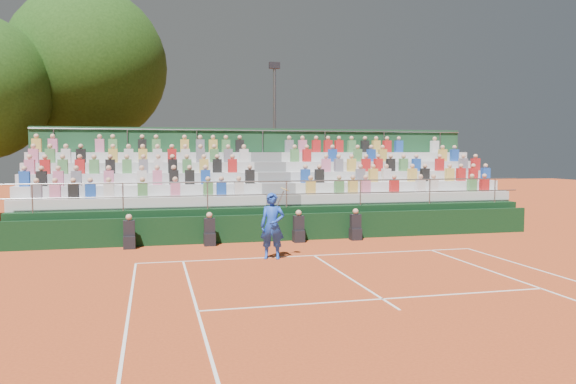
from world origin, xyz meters
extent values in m
plane|color=#B6451E|center=(0.00, 0.00, 0.00)|extent=(90.00, 90.00, 0.00)
cube|color=white|center=(0.00, 0.00, 0.01)|extent=(11.00, 0.06, 0.01)
cube|color=white|center=(0.00, -3.20, 0.01)|extent=(0.06, 6.40, 0.01)
cube|color=white|center=(0.00, -5.49, 0.01)|extent=(8.22, 0.06, 0.01)
cube|color=black|center=(0.00, 3.20, 0.50)|extent=(20.00, 0.15, 1.00)
cube|color=black|center=(-5.77, 2.75, 0.22)|extent=(0.40, 0.40, 0.44)
cube|color=black|center=(-5.77, 2.75, 0.70)|extent=(0.38, 0.25, 0.55)
sphere|color=tan|center=(-5.77, 2.75, 1.08)|extent=(0.22, 0.22, 0.22)
cube|color=black|center=(-3.04, 2.75, 0.22)|extent=(0.40, 0.40, 0.44)
cube|color=black|center=(-3.04, 2.75, 0.70)|extent=(0.38, 0.25, 0.55)
sphere|color=tan|center=(-3.04, 2.75, 1.08)|extent=(0.22, 0.22, 0.22)
cube|color=black|center=(0.22, 2.75, 0.22)|extent=(0.40, 0.40, 0.44)
cube|color=black|center=(0.22, 2.75, 0.70)|extent=(0.38, 0.25, 0.55)
sphere|color=tan|center=(0.22, 2.75, 1.08)|extent=(0.22, 0.22, 0.22)
cube|color=black|center=(2.43, 2.75, 0.22)|extent=(0.40, 0.40, 0.44)
cube|color=black|center=(2.43, 2.75, 0.70)|extent=(0.38, 0.25, 0.55)
sphere|color=tan|center=(2.43, 2.75, 1.08)|extent=(0.22, 0.22, 0.22)
cube|color=black|center=(0.00, 6.30, 0.60)|extent=(20.00, 5.20, 1.20)
cube|color=silver|center=(-5.35, 4.62, 1.41)|extent=(9.30, 0.85, 0.42)
cube|color=silver|center=(5.35, 4.62, 1.41)|extent=(9.30, 0.85, 0.42)
cube|color=slate|center=(0.00, 4.62, 1.41)|extent=(1.40, 0.85, 0.42)
cube|color=silver|center=(-5.35, 5.47, 1.83)|extent=(9.30, 0.85, 0.42)
cube|color=silver|center=(5.35, 5.47, 1.83)|extent=(9.30, 0.85, 0.42)
cube|color=slate|center=(0.00, 5.47, 1.83)|extent=(1.40, 0.85, 0.42)
cube|color=silver|center=(-5.35, 6.33, 2.25)|extent=(9.30, 0.85, 0.42)
cube|color=silver|center=(5.35, 6.33, 2.25)|extent=(9.30, 0.85, 0.42)
cube|color=slate|center=(0.00, 6.33, 2.25)|extent=(1.40, 0.85, 0.42)
cube|color=silver|center=(-5.35, 7.17, 2.67)|extent=(9.30, 0.85, 0.42)
cube|color=silver|center=(5.35, 7.17, 2.67)|extent=(9.30, 0.85, 0.42)
cube|color=slate|center=(0.00, 7.17, 2.67)|extent=(1.40, 0.85, 0.42)
cube|color=silver|center=(-5.35, 8.03, 3.09)|extent=(9.30, 0.85, 0.42)
cube|color=silver|center=(5.35, 8.03, 3.09)|extent=(9.30, 0.85, 0.42)
cube|color=slate|center=(0.00, 8.03, 3.09)|extent=(1.40, 0.85, 0.42)
cube|color=#1B4728|center=(0.00, 8.55, 2.20)|extent=(20.00, 0.12, 4.40)
cylinder|color=gray|center=(0.00, 3.75, 2.20)|extent=(20.00, 0.05, 0.05)
cylinder|color=gray|center=(0.00, 8.45, 4.30)|extent=(20.00, 0.05, 0.05)
cube|color=slate|center=(-8.99, 4.47, 1.90)|extent=(0.36, 0.24, 0.56)
cube|color=pink|center=(-8.37, 4.47, 1.90)|extent=(0.36, 0.24, 0.56)
cube|color=black|center=(-7.75, 4.47, 1.90)|extent=(0.36, 0.24, 0.56)
cube|color=#1E4CB2|center=(-7.17, 4.47, 1.90)|extent=(0.36, 0.24, 0.56)
cube|color=silver|center=(-6.53, 4.47, 1.90)|extent=(0.36, 0.24, 0.56)
cube|color=#4C8C4C|center=(-5.33, 4.47, 1.90)|extent=(0.36, 0.24, 0.56)
cube|color=pink|center=(-4.14, 4.47, 1.90)|extent=(0.36, 0.24, 0.56)
cube|color=#4C8C4C|center=(-2.91, 4.47, 1.90)|extent=(0.36, 0.24, 0.56)
cube|color=#1E4CB2|center=(-2.40, 4.47, 1.90)|extent=(0.36, 0.24, 0.56)
cube|color=silver|center=(-1.72, 4.47, 1.90)|extent=(0.36, 0.24, 0.56)
cube|color=#1E4CB2|center=(-9.55, 5.32, 2.32)|extent=(0.36, 0.24, 0.56)
cube|color=black|center=(-8.96, 5.32, 2.32)|extent=(0.36, 0.24, 0.56)
cube|color=pink|center=(-8.38, 5.32, 2.32)|extent=(0.36, 0.24, 0.56)
cube|color=slate|center=(-7.75, 5.32, 2.32)|extent=(0.36, 0.24, 0.56)
cube|color=pink|center=(-6.58, 5.32, 2.32)|extent=(0.36, 0.24, 0.56)
cube|color=silver|center=(-5.36, 5.32, 2.32)|extent=(0.36, 0.24, 0.56)
cube|color=pink|center=(-4.78, 5.32, 2.32)|extent=(0.36, 0.24, 0.56)
cube|color=black|center=(-4.15, 5.32, 2.32)|extent=(0.36, 0.24, 0.56)
cube|color=black|center=(-3.54, 5.32, 2.32)|extent=(0.36, 0.24, 0.56)
cube|color=#1E4CB2|center=(-2.92, 5.32, 2.32)|extent=(0.36, 0.24, 0.56)
cube|color=black|center=(-1.14, 5.32, 2.32)|extent=(0.36, 0.24, 0.56)
cube|color=pink|center=(-9.52, 6.17, 2.74)|extent=(0.36, 0.24, 0.56)
cube|color=red|center=(-8.98, 6.17, 2.74)|extent=(0.36, 0.24, 0.56)
cube|color=#4C8C4C|center=(-8.34, 6.17, 2.74)|extent=(0.36, 0.24, 0.56)
cube|color=red|center=(-7.71, 6.17, 2.74)|extent=(0.36, 0.24, 0.56)
cube|color=#4C8C4C|center=(-7.18, 6.17, 2.74)|extent=(0.36, 0.24, 0.56)
cube|color=black|center=(-6.58, 6.17, 2.74)|extent=(0.36, 0.24, 0.56)
cube|color=#4C8C4C|center=(-5.94, 6.17, 2.74)|extent=(0.36, 0.24, 0.56)
cube|color=slate|center=(-5.31, 6.17, 2.74)|extent=(0.36, 0.24, 0.56)
cube|color=silver|center=(-4.73, 6.17, 2.74)|extent=(0.36, 0.24, 0.56)
cube|color=black|center=(-4.16, 6.17, 2.74)|extent=(0.36, 0.24, 0.56)
cube|color=#4C8C4C|center=(-3.59, 6.17, 2.74)|extent=(0.36, 0.24, 0.56)
cube|color=gold|center=(-2.90, 6.17, 2.74)|extent=(0.36, 0.24, 0.56)
cube|color=black|center=(-2.36, 6.17, 2.74)|extent=(0.36, 0.24, 0.56)
cube|color=red|center=(-1.73, 6.17, 2.74)|extent=(0.36, 0.24, 0.56)
cube|color=pink|center=(-9.53, 7.02, 3.16)|extent=(0.36, 0.24, 0.56)
cube|color=#4C8C4C|center=(-8.92, 7.02, 3.16)|extent=(0.36, 0.24, 0.56)
cube|color=silver|center=(-8.32, 7.02, 3.16)|extent=(0.36, 0.24, 0.56)
cube|color=black|center=(-7.76, 7.02, 3.16)|extent=(0.36, 0.24, 0.56)
cube|color=gold|center=(-6.52, 7.02, 3.16)|extent=(0.36, 0.24, 0.56)
cube|color=silver|center=(-5.90, 7.02, 3.16)|extent=(0.36, 0.24, 0.56)
cube|color=gold|center=(-5.34, 7.02, 3.16)|extent=(0.36, 0.24, 0.56)
cube|color=silver|center=(-4.75, 7.02, 3.16)|extent=(0.36, 0.24, 0.56)
cube|color=red|center=(-4.15, 7.02, 3.16)|extent=(0.36, 0.24, 0.56)
cube|color=silver|center=(-3.60, 7.02, 3.16)|extent=(0.36, 0.24, 0.56)
cube|color=slate|center=(-2.96, 7.02, 3.16)|extent=(0.36, 0.24, 0.56)
cube|color=#4C8C4C|center=(-2.39, 7.02, 3.16)|extent=(0.36, 0.24, 0.56)
cube|color=slate|center=(-1.79, 7.02, 3.16)|extent=(0.36, 0.24, 0.56)
cube|color=silver|center=(-1.10, 7.02, 3.16)|extent=(0.36, 0.24, 0.56)
cube|color=gold|center=(-9.57, 7.88, 3.58)|extent=(0.36, 0.24, 0.56)
cube|color=pink|center=(-8.95, 7.88, 3.58)|extent=(0.36, 0.24, 0.56)
cube|color=pink|center=(-7.10, 7.88, 3.58)|extent=(0.36, 0.24, 0.56)
cube|color=#4C8C4C|center=(-6.57, 7.88, 3.58)|extent=(0.36, 0.24, 0.56)
cube|color=black|center=(-5.37, 7.88, 3.58)|extent=(0.36, 0.24, 0.56)
cube|color=#4C8C4C|center=(-4.78, 7.88, 3.58)|extent=(0.36, 0.24, 0.56)
cube|color=gold|center=(-3.58, 7.88, 3.58)|extent=(0.36, 0.24, 0.56)
cube|color=slate|center=(-2.91, 7.88, 3.58)|extent=(0.36, 0.24, 0.56)
cube|color=gold|center=(-2.34, 7.88, 3.58)|extent=(0.36, 0.24, 0.56)
cube|color=#4C8C4C|center=(-1.77, 7.88, 3.58)|extent=(0.36, 0.24, 0.56)
cube|color=black|center=(-1.16, 7.88, 3.58)|extent=(0.36, 0.24, 0.56)
cube|color=gold|center=(1.17, 4.47, 1.90)|extent=(0.36, 0.24, 0.56)
cube|color=#4C8C4C|center=(2.36, 4.47, 1.90)|extent=(0.36, 0.24, 0.56)
cube|color=gold|center=(2.95, 4.47, 1.90)|extent=(0.36, 0.24, 0.56)
cube|color=pink|center=(3.50, 4.47, 1.90)|extent=(0.36, 0.24, 0.56)
cube|color=red|center=(4.76, 4.47, 1.90)|extent=(0.36, 0.24, 0.56)
cube|color=silver|center=(5.96, 4.47, 1.90)|extent=(0.36, 0.24, 0.56)
cube|color=silver|center=(6.55, 4.47, 1.90)|extent=(0.36, 0.24, 0.56)
cube|color=#4C8C4C|center=(8.37, 4.47, 1.90)|extent=(0.36, 0.24, 0.56)
cube|color=red|center=(8.96, 4.47, 1.90)|extent=(0.36, 0.24, 0.56)
cube|color=#1E4CB2|center=(1.18, 5.32, 2.32)|extent=(0.36, 0.24, 0.56)
cube|color=black|center=(1.78, 5.32, 2.32)|extent=(0.36, 0.24, 0.56)
cube|color=slate|center=(3.60, 5.32, 2.32)|extent=(0.36, 0.24, 0.56)
cube|color=gold|center=(4.18, 5.32, 2.32)|extent=(0.36, 0.24, 0.56)
cube|color=silver|center=(4.78, 5.32, 2.32)|extent=(0.36, 0.24, 0.56)
cube|color=gold|center=(5.99, 5.32, 2.32)|extent=(0.36, 0.24, 0.56)
cube|color=black|center=(6.58, 5.32, 2.32)|extent=(0.36, 0.24, 0.56)
cube|color=gold|center=(7.78, 5.32, 2.32)|extent=(0.36, 0.24, 0.56)
cube|color=red|center=(8.33, 5.32, 2.32)|extent=(0.36, 0.24, 0.56)
cube|color=red|center=(8.95, 5.32, 2.32)|extent=(0.36, 0.24, 0.56)
cube|color=#1E4CB2|center=(9.56, 5.32, 2.32)|extent=(0.36, 0.24, 0.56)
cube|color=pink|center=(2.34, 6.17, 2.74)|extent=(0.36, 0.24, 0.56)
cube|color=slate|center=(2.91, 6.17, 2.74)|extent=(0.36, 0.24, 0.56)
cube|color=gold|center=(3.51, 6.17, 2.74)|extent=(0.36, 0.24, 0.56)
cube|color=red|center=(4.18, 6.17, 2.74)|extent=(0.36, 0.24, 0.56)
cube|color=red|center=(4.76, 6.17, 2.74)|extent=(0.36, 0.24, 0.56)
cube|color=black|center=(5.35, 6.17, 2.74)|extent=(0.36, 0.24, 0.56)
cube|color=#4C8C4C|center=(5.97, 6.17, 2.74)|extent=(0.36, 0.24, 0.56)
cube|color=#1E4CB2|center=(6.59, 6.17, 2.74)|extent=(0.36, 0.24, 0.56)
cube|color=red|center=(7.75, 6.17, 2.74)|extent=(0.36, 0.24, 0.56)
cube|color=slate|center=(8.95, 6.17, 2.74)|extent=(0.36, 0.24, 0.56)
cube|color=red|center=(9.58, 6.17, 2.74)|extent=(0.36, 0.24, 0.56)
cube|color=#4C8C4C|center=(1.16, 7.02, 3.16)|extent=(0.36, 0.24, 0.56)
cube|color=red|center=(1.71, 7.02, 3.16)|extent=(0.36, 0.24, 0.56)
cube|color=#1E4CB2|center=(2.91, 7.02, 3.16)|extent=(0.36, 0.24, 0.56)
cube|color=#4C8C4C|center=(4.11, 7.02, 3.16)|extent=(0.36, 0.24, 0.56)
cube|color=#1E4CB2|center=(4.77, 7.02, 3.16)|extent=(0.36, 0.24, 0.56)
cube|color=gold|center=(5.32, 7.02, 3.16)|extent=(0.36, 0.24, 0.56)
cube|color=gold|center=(8.36, 7.02, 3.16)|extent=(0.36, 0.24, 0.56)
cube|color=#1E4CB2|center=(8.98, 7.02, 3.16)|extent=(0.36, 0.24, 0.56)
cube|color=slate|center=(1.12, 7.88, 3.58)|extent=(0.36, 0.24, 0.56)
cube|color=pink|center=(1.74, 7.88, 3.58)|extent=(0.36, 0.24, 0.56)
cube|color=red|center=(2.40, 7.88, 3.58)|extent=(0.36, 0.24, 0.56)
cube|color=red|center=(2.97, 7.88, 3.58)|extent=(0.36, 0.24, 0.56)
cube|color=red|center=(3.50, 7.88, 3.58)|extent=(0.36, 0.24, 0.56)
cube|color=#4C8C4C|center=(4.12, 7.88, 3.58)|extent=(0.36, 0.24, 0.56)
cube|color=black|center=(4.79, 7.88, 3.58)|extent=(0.36, 0.24, 0.56)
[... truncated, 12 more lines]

